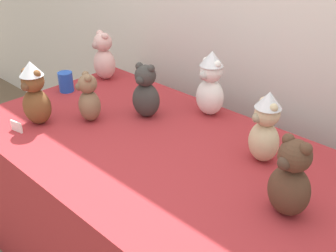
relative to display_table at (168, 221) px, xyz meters
The scene contains 10 objects.
display_table is the anchor object (origin of this frame).
teddy_bear_cocoa 0.76m from the display_table, ahead, with size 0.17×0.15×0.29m.
teddy_bear_blush 1.04m from the display_table, 158.26° to the left, with size 0.17×0.15×0.29m.
teddy_bear_snow 0.68m from the display_table, 103.56° to the left, with size 0.16×0.14×0.32m.
teddy_bear_sand 0.66m from the display_table, 34.36° to the left, with size 0.17×0.16×0.30m.
teddy_bear_charcoal 0.62m from the display_table, 151.71° to the left, with size 0.16×0.15×0.27m.
teddy_bear_mocha 0.69m from the display_table, behind, with size 0.15×0.15×0.24m.
teddy_bear_chestnut 0.85m from the display_table, 158.78° to the right, with size 0.16×0.15×0.31m.
party_cup_blue 0.96m from the display_table, behind, with size 0.08×0.08×0.11m, color blue.
name_card_front_left 0.82m from the display_table, 150.15° to the right, with size 0.07×0.01×0.05m, color white.
Camera 1 is at (0.99, -0.79, 1.68)m, focal length 42.86 mm.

